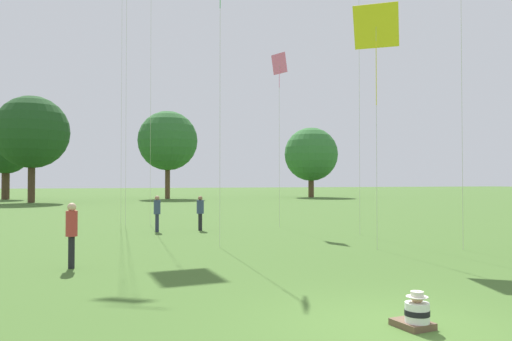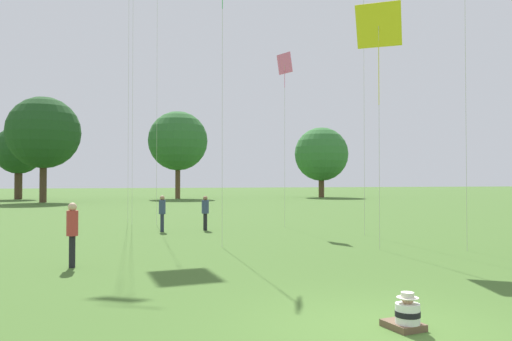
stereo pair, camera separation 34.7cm
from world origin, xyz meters
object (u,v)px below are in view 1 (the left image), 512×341
object	(u,v)px
seated_toddler	(416,314)
distant_tree_3	(6,150)
person_standing_5	(72,228)
person_standing_0	(200,210)
distant_tree_0	(311,154)
distant_tree_2	(32,132)
person_standing_1	(157,210)
distant_tree_1	(168,141)
kite_2	(376,30)
kite_5	(279,68)

from	to	relation	value
seated_toddler	distant_tree_3	size ratio (longest dim) A/B	0.07
seated_toddler	person_standing_5	size ratio (longest dim) A/B	0.37
person_standing_0	distant_tree_3	world-z (taller)	distant_tree_3
person_standing_0	person_standing_5	world-z (taller)	person_standing_5
distant_tree_0	distant_tree_2	bearing A→B (deg)	-170.19
person_standing_1	distant_tree_2	world-z (taller)	distant_tree_2
distant_tree_1	person_standing_5	bearing A→B (deg)	-101.83
seated_toddler	distant_tree_0	xyz separation A→B (m)	(24.24, 54.48, 5.54)
distant_tree_0	kite_2	bearing A→B (deg)	-113.10
person_standing_5	distant_tree_0	world-z (taller)	distant_tree_0
kite_2	distant_tree_2	world-z (taller)	distant_tree_2
seated_toddler	distant_tree_2	world-z (taller)	distant_tree_2
distant_tree_0	kite_5	bearing A→B (deg)	-117.43
kite_5	distant_tree_0	bearing A→B (deg)	-3.20
person_standing_1	distant_tree_1	distance (m)	40.97
distant_tree_0	distant_tree_2	world-z (taller)	distant_tree_2
person_standing_5	person_standing_0	bearing A→B (deg)	45.22
kite_5	distant_tree_0	size ratio (longest dim) A/B	0.88
seated_toddler	distant_tree_3	world-z (taller)	distant_tree_3
person_standing_5	distant_tree_1	xyz separation A→B (m)	(10.10, 48.20, 6.13)
person_standing_5	distant_tree_2	world-z (taller)	distant_tree_2
person_standing_0	kite_2	world-z (taller)	kite_2
distant_tree_0	person_standing_5	bearing A→B (deg)	-121.65
person_standing_0	kite_5	bearing A→B (deg)	18.04
person_standing_0	seated_toddler	bearing A→B (deg)	-76.60
person_standing_0	distant_tree_0	distance (m)	46.08
distant_tree_0	distant_tree_1	distance (m)	19.16
distant_tree_0	person_standing_1	bearing A→B (deg)	-123.54
kite_2	distant_tree_0	size ratio (longest dim) A/B	0.84
seated_toddler	distant_tree_2	size ratio (longest dim) A/B	0.06
seated_toddler	kite_2	world-z (taller)	kite_2
person_standing_0	distant_tree_3	xyz separation A→B (m)	(-13.57, 43.57, 4.91)
kite_5	distant_tree_1	bearing A→B (deg)	22.74
distant_tree_0	distant_tree_3	world-z (taller)	distant_tree_0
person_standing_0	kite_2	distance (m)	10.77
person_standing_0	distant_tree_1	world-z (taller)	distant_tree_1
person_standing_0	distant_tree_2	bearing A→B (deg)	120.77
person_standing_0	distant_tree_3	distance (m)	45.90
person_standing_1	distant_tree_0	distance (m)	47.14
kite_2	distant_tree_2	distance (m)	43.31
person_standing_5	distant_tree_0	distance (m)	55.84
person_standing_5	distant_tree_3	size ratio (longest dim) A/B	0.19
person_standing_1	distant_tree_2	xyz separation A→B (m)	(-7.94, 33.23, 6.16)
person_standing_1	person_standing_5	size ratio (longest dim) A/B	0.95
seated_toddler	person_standing_1	world-z (taller)	person_standing_1
person_standing_1	distant_tree_1	xyz separation A→B (m)	(6.82, 39.92, 6.19)
seated_toddler	person_standing_0	xyz separation A→B (m)	(0.23, 15.45, 0.69)
person_standing_1	distant_tree_3	distance (m)	45.42
person_standing_1	distant_tree_3	xyz separation A→B (m)	(-11.67, 43.62, 4.87)
seated_toddler	person_standing_0	bearing A→B (deg)	82.59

